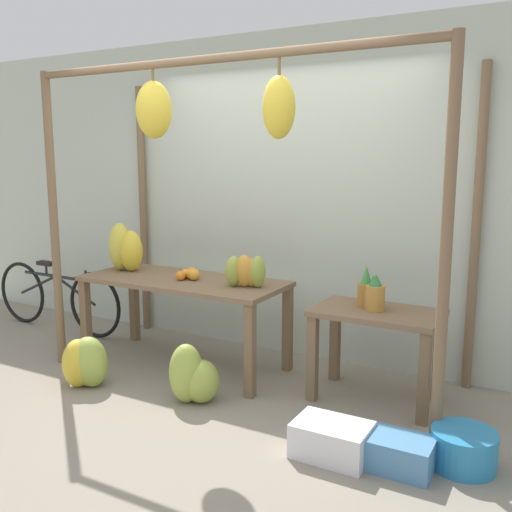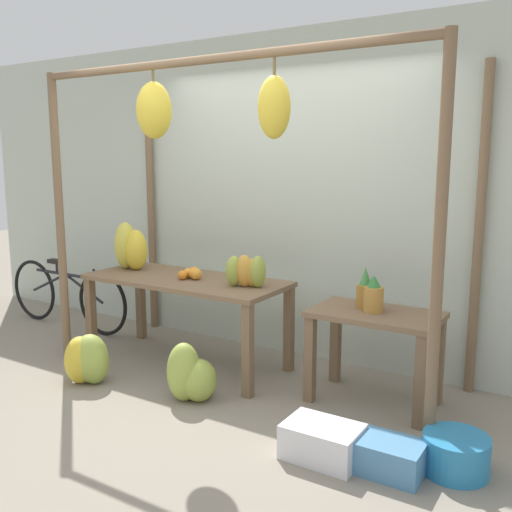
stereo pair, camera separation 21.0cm
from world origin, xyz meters
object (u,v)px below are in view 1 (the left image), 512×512
banana_pile_ground_left (86,363)px  fruit_crate_white (332,440)px  orange_pile (190,274)px  blue_bucket (464,449)px  banana_pile_on_table (125,249)px  pineapple_cluster (371,293)px  banana_pile_ground_right (192,377)px  papaya_pile (247,272)px  fruit_crate_purple (397,453)px  parked_bicycle (57,297)px

banana_pile_ground_left → fruit_crate_white: size_ratio=0.88×
fruit_crate_white → orange_pile: bearing=152.9°
blue_bucket → banana_pile_on_table: bearing=169.0°
pineapple_cluster → banana_pile_ground_right: 1.42m
orange_pile → blue_bucket: (2.28, -0.55, -0.68)m
fruit_crate_white → pineapple_cluster: bearing=94.9°
banana_pile_on_table → fruit_crate_white: bearing=-20.1°
blue_bucket → papaya_pile: (-1.74, 0.55, 0.76)m
pineapple_cluster → banana_pile_ground_right: bearing=-147.5°
banana_pile_on_table → banana_pile_ground_left: (0.26, -0.78, -0.76)m
banana_pile_on_table → fruit_crate_purple: size_ratio=1.06×
banana_pile_on_table → fruit_crate_white: 2.59m
orange_pile → fruit_crate_purple: (1.96, -0.75, -0.70)m
banana_pile_on_table → parked_bicycle: banana_pile_on_table is taller
papaya_pile → fruit_crate_purple: papaya_pile is taller
parked_bicycle → fruit_crate_purple: (3.76, -0.94, -0.25)m
pineapple_cluster → parked_bicycle: 3.33m
pineapple_cluster → banana_pile_ground_left: size_ratio=0.77×
banana_pile_on_table → blue_bucket: size_ratio=1.14×
blue_bucket → banana_pile_ground_left: bearing=-176.0°
banana_pile_ground_left → fruit_crate_white: 2.04m
blue_bucket → fruit_crate_purple: bearing=-148.1°
pineapple_cluster → papaya_pile: papaya_pile is taller
banana_pile_on_table → orange_pile: banana_pile_on_table is taller
pineapple_cluster → fruit_crate_white: bearing=-85.1°
fruit_crate_white → blue_bucket: (0.70, 0.26, 0.00)m
banana_pile_ground_right → fruit_crate_purple: (1.53, -0.17, -0.09)m
orange_pile → banana_pile_ground_left: (-0.46, -0.74, -0.61)m
parked_bicycle → fruit_crate_purple: bearing=-14.0°
banana_pile_on_table → pineapple_cluster: size_ratio=1.42×
fruit_crate_white → banana_pile_ground_right: bearing=168.8°
orange_pile → pineapple_cluster: 1.51m
banana_pile_on_table → fruit_crate_purple: bearing=-16.4°
fruit_crate_white → parked_bicycle: bearing=163.6°
fruit_crate_white → papaya_pile: bearing=142.3°
fruit_crate_white → papaya_pile: 1.52m
banana_pile_ground_left → fruit_crate_white: (2.04, -0.07, -0.08)m
orange_pile → pineapple_cluster: (1.50, 0.11, -0.00)m
parked_bicycle → orange_pile: bearing=-5.9°
papaya_pile → fruit_crate_purple: (1.41, -0.75, -0.77)m
banana_pile_ground_left → banana_pile_on_table: bearing=108.6°
banana_pile_on_table → orange_pile: size_ratio=2.17×
orange_pile → papaya_pile: 0.55m
banana_pile_ground_left → banana_pile_ground_right: size_ratio=0.89×
blue_bucket → papaya_pile: 1.98m
banana_pile_ground_left → banana_pile_ground_right: bearing=10.5°
blue_bucket → parked_bicycle: (-4.08, 0.74, 0.24)m
fruit_crate_white → parked_bicycle: parked_bicycle is taller
banana_pile_ground_left → parked_bicycle: parked_bicycle is taller
fruit_crate_white → banana_pile_ground_left: bearing=178.1°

